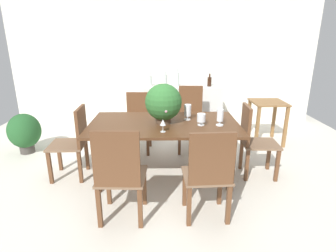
# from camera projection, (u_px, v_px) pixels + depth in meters

# --- Properties ---
(ground_plane) EXTENTS (7.04, 7.04, 0.00)m
(ground_plane) POSITION_uv_depth(u_px,v_px,m) (164.00, 177.00, 3.69)
(ground_plane) COLOR silver
(back_wall) EXTENTS (6.40, 0.10, 2.60)m
(back_wall) POSITION_uv_depth(u_px,v_px,m) (164.00, 63.00, 5.76)
(back_wall) COLOR silver
(back_wall) RESTS_ON ground
(dining_table) EXTENTS (1.92, 1.10, 0.76)m
(dining_table) POSITION_uv_depth(u_px,v_px,m) (164.00, 129.00, 3.55)
(dining_table) COLOR #4C2D19
(dining_table) RESTS_ON ground
(chair_far_left) EXTENTS (0.46, 0.49, 0.95)m
(chair_far_left) POSITION_uv_depth(u_px,v_px,m) (138.00, 119.00, 4.51)
(chair_far_left) COLOR brown
(chair_far_left) RESTS_ON ground
(chair_far_right) EXTENTS (0.45, 0.48, 1.05)m
(chair_far_right) POSITION_uv_depth(u_px,v_px,m) (190.00, 116.00, 4.51)
(chair_far_right) COLOR brown
(chair_far_right) RESTS_ON ground
(chair_head_end) EXTENTS (0.47, 0.47, 0.96)m
(chair_head_end) POSITION_uv_depth(u_px,v_px,m) (74.00, 139.00, 3.57)
(chair_head_end) COLOR brown
(chair_head_end) RESTS_ON ground
(chair_near_left) EXTENTS (0.49, 0.49, 1.02)m
(chair_near_left) POSITION_uv_depth(u_px,v_px,m) (119.00, 172.00, 2.64)
(chair_near_left) COLOR brown
(chair_near_left) RESTS_ON ground
(chair_near_right) EXTENTS (0.49, 0.45, 1.00)m
(chair_near_right) POSITION_uv_depth(u_px,v_px,m) (208.00, 172.00, 2.67)
(chair_near_right) COLOR brown
(chair_near_right) RESTS_ON ground
(chair_foot_end) EXTENTS (0.49, 0.44, 0.98)m
(chair_foot_end) POSITION_uv_depth(u_px,v_px,m) (253.00, 138.00, 3.61)
(chair_foot_end) COLOR brown
(chair_foot_end) RESTS_ON ground
(flower_centerpiece) EXTENTS (0.47, 0.47, 0.51)m
(flower_centerpiece) POSITION_uv_depth(u_px,v_px,m) (163.00, 103.00, 3.43)
(flower_centerpiece) COLOR #4C3828
(flower_centerpiece) RESTS_ON dining_table
(crystal_vase_left) EXTENTS (0.09, 0.09, 0.21)m
(crystal_vase_left) POSITION_uv_depth(u_px,v_px,m) (187.00, 111.00, 3.62)
(crystal_vase_left) COLOR silver
(crystal_vase_left) RESTS_ON dining_table
(crystal_vase_center_near) EXTENTS (0.09, 0.09, 0.21)m
(crystal_vase_center_near) POSITION_uv_depth(u_px,v_px,m) (220.00, 116.00, 3.38)
(crystal_vase_center_near) COLOR silver
(crystal_vase_center_near) RESTS_ON dining_table
(crystal_vase_right) EXTENTS (0.11, 0.11, 0.15)m
(crystal_vase_right) POSITION_uv_depth(u_px,v_px,m) (201.00, 118.00, 3.40)
(crystal_vase_right) COLOR silver
(crystal_vase_right) RESTS_ON dining_table
(wine_glass) EXTENTS (0.07, 0.07, 0.15)m
(wine_glass) POSITION_uv_depth(u_px,v_px,m) (163.00, 123.00, 3.15)
(wine_glass) COLOR silver
(wine_glass) RESTS_ON dining_table
(kitchen_counter) EXTENTS (1.46, 0.55, 0.94)m
(kitchen_counter) POSITION_uv_depth(u_px,v_px,m) (182.00, 110.00, 5.26)
(kitchen_counter) COLOR silver
(kitchen_counter) RESTS_ON ground
(wine_bottle_dark) EXTENTS (0.07, 0.07, 0.26)m
(wine_bottle_dark) POSITION_uv_depth(u_px,v_px,m) (150.00, 81.00, 5.10)
(wine_bottle_dark) COLOR #B2BFB7
(wine_bottle_dark) RESTS_ON kitchen_counter
(wine_bottle_clear) EXTENTS (0.08, 0.08, 0.23)m
(wine_bottle_clear) POSITION_uv_depth(u_px,v_px,m) (209.00, 81.00, 5.07)
(wine_bottle_clear) COLOR black
(wine_bottle_clear) RESTS_ON kitchen_counter
(wine_bottle_amber) EXTENTS (0.06, 0.06, 0.28)m
(wine_bottle_amber) POSITION_uv_depth(u_px,v_px,m) (165.00, 81.00, 4.95)
(wine_bottle_amber) COLOR #B2BFB7
(wine_bottle_amber) RESTS_ON kitchen_counter
(wine_bottle_green) EXTENTS (0.06, 0.06, 0.31)m
(wine_bottle_green) POSITION_uv_depth(u_px,v_px,m) (177.00, 79.00, 5.15)
(wine_bottle_green) COLOR #B2BFB7
(wine_bottle_green) RESTS_ON kitchen_counter
(side_table) EXTENTS (0.56, 0.59, 0.75)m
(side_table) POSITION_uv_depth(u_px,v_px,m) (267.00, 112.00, 4.78)
(side_table) COLOR brown
(side_table) RESTS_ON ground
(potted_plant_floor) EXTENTS (0.51, 0.51, 0.66)m
(potted_plant_floor) POSITION_uv_depth(u_px,v_px,m) (24.00, 132.00, 4.38)
(potted_plant_floor) COLOR #423D38
(potted_plant_floor) RESTS_ON ground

